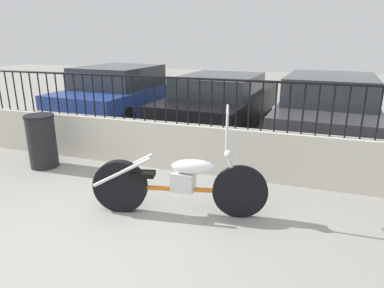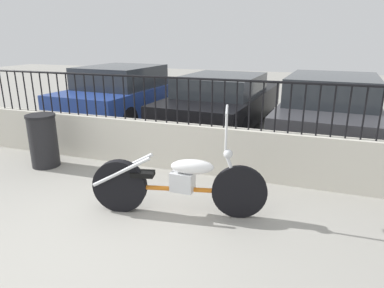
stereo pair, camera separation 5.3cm
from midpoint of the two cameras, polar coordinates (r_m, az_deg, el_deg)
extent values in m
plane|color=gray|center=(3.91, -18.03, -16.36)|extent=(40.00, 40.00, 0.00)
cube|color=beige|center=(5.66, -3.66, -0.35)|extent=(8.42, 0.18, 0.78)
cylinder|color=black|center=(7.44, -28.62, 7.90)|extent=(0.02, 0.02, 0.74)
cylinder|color=black|center=(7.30, -27.58, 7.90)|extent=(0.02, 0.02, 0.74)
cylinder|color=black|center=(7.16, -26.51, 7.90)|extent=(0.02, 0.02, 0.74)
cylinder|color=black|center=(7.03, -25.40, 7.90)|extent=(0.02, 0.02, 0.74)
cylinder|color=black|center=(6.89, -24.24, 7.89)|extent=(0.02, 0.02, 0.74)
cylinder|color=black|center=(6.77, -23.04, 7.89)|extent=(0.02, 0.02, 0.74)
cylinder|color=black|center=(6.64, -21.79, 7.87)|extent=(0.02, 0.02, 0.74)
cylinder|color=black|center=(6.52, -20.50, 7.85)|extent=(0.02, 0.02, 0.74)
cylinder|color=black|center=(6.40, -19.16, 7.83)|extent=(0.02, 0.02, 0.74)
cylinder|color=black|center=(6.28, -17.76, 7.80)|extent=(0.02, 0.02, 0.74)
cylinder|color=black|center=(6.17, -16.32, 7.77)|extent=(0.02, 0.02, 0.74)
cylinder|color=black|center=(6.06, -14.82, 7.73)|extent=(0.02, 0.02, 0.74)
cylinder|color=black|center=(5.96, -13.28, 7.68)|extent=(0.02, 0.02, 0.74)
cylinder|color=black|center=(5.86, -11.67, 7.63)|extent=(0.02, 0.02, 0.74)
cylinder|color=black|center=(5.77, -10.02, 7.57)|extent=(0.02, 0.02, 0.74)
cylinder|color=black|center=(5.68, -8.31, 7.50)|extent=(0.02, 0.02, 0.74)
cylinder|color=black|center=(5.59, -6.55, 7.42)|extent=(0.02, 0.02, 0.74)
cylinder|color=black|center=(5.51, -4.74, 7.33)|extent=(0.02, 0.02, 0.74)
cylinder|color=black|center=(5.44, -2.87, 7.23)|extent=(0.02, 0.02, 0.74)
cylinder|color=black|center=(5.37, -0.96, 7.12)|extent=(0.02, 0.02, 0.74)
cylinder|color=black|center=(5.31, 0.99, 7.00)|extent=(0.02, 0.02, 0.74)
cylinder|color=black|center=(5.26, 2.99, 6.87)|extent=(0.02, 0.02, 0.74)
cylinder|color=black|center=(5.21, 5.03, 6.72)|extent=(0.02, 0.02, 0.74)
cylinder|color=black|center=(5.17, 7.10, 6.57)|extent=(0.02, 0.02, 0.74)
cylinder|color=black|center=(5.13, 9.20, 6.40)|extent=(0.02, 0.02, 0.74)
cylinder|color=black|center=(5.10, 11.33, 6.23)|extent=(0.02, 0.02, 0.74)
cylinder|color=black|center=(5.08, 13.47, 6.04)|extent=(0.02, 0.02, 0.74)
cylinder|color=black|center=(5.07, 15.63, 5.85)|extent=(0.02, 0.02, 0.74)
cylinder|color=black|center=(5.06, 17.80, 5.64)|extent=(0.02, 0.02, 0.74)
cylinder|color=black|center=(5.06, 19.97, 5.43)|extent=(0.02, 0.02, 0.74)
cylinder|color=black|center=(5.07, 22.13, 5.21)|extent=(0.02, 0.02, 0.74)
cylinder|color=black|center=(5.08, 24.28, 4.98)|extent=(0.02, 0.02, 0.74)
cylinder|color=black|center=(5.10, 26.42, 4.75)|extent=(0.02, 0.02, 0.74)
cylinder|color=black|center=(5.13, 28.53, 4.51)|extent=(0.02, 0.02, 0.74)
cylinder|color=black|center=(5.43, -3.89, 10.96)|extent=(8.42, 0.04, 0.04)
cylinder|color=black|center=(4.20, 7.65, -7.89)|extent=(0.66, 0.22, 0.67)
cylinder|color=black|center=(4.40, -12.19, -6.92)|extent=(0.69, 0.26, 0.68)
cylinder|color=orange|center=(4.23, -2.52, -7.51)|extent=(1.34, 0.36, 0.06)
cube|color=silver|center=(4.19, -1.86, -6.30)|extent=(0.28, 0.18, 0.24)
ellipsoid|color=white|center=(4.10, -0.22, -3.81)|extent=(0.55, 0.31, 0.18)
cube|color=black|center=(4.25, -8.48, -4.97)|extent=(0.31, 0.22, 0.06)
cylinder|color=silver|center=(4.09, 6.52, -4.69)|extent=(0.23, 0.09, 0.51)
sphere|color=silver|center=(4.01, 5.78, -1.62)|extent=(0.11, 0.11, 0.11)
cylinder|color=silver|center=(3.93, 5.46, 2.12)|extent=(0.03, 0.03, 0.50)
cylinder|color=silver|center=(3.88, 5.57, 5.69)|extent=(0.15, 0.51, 0.03)
cylinder|color=silver|center=(4.24, -12.02, -4.63)|extent=(0.73, 0.21, 0.42)
cylinder|color=silver|center=(4.36, -11.47, -3.95)|extent=(0.73, 0.21, 0.42)
cylinder|color=black|center=(6.27, -23.93, 0.25)|extent=(0.46, 0.46, 0.86)
cylinder|color=black|center=(6.16, -24.44, 4.23)|extent=(0.48, 0.48, 0.04)
cylinder|color=black|center=(10.82, -11.49, 7.51)|extent=(0.15, 0.65, 0.64)
cylinder|color=black|center=(9.96, -3.00, 7.00)|extent=(0.15, 0.65, 0.64)
cylinder|color=black|center=(8.87, -20.55, 4.62)|extent=(0.15, 0.65, 0.64)
cylinder|color=black|center=(7.80, -10.99, 3.78)|extent=(0.15, 0.65, 0.64)
cube|color=navy|center=(9.26, -11.37, 7.43)|extent=(2.10, 4.18, 0.65)
cube|color=#2D3338|center=(9.01, -12.32, 10.89)|extent=(1.79, 2.05, 0.53)
cylinder|color=black|center=(9.97, 2.67, 7.01)|extent=(0.15, 0.65, 0.64)
cylinder|color=black|center=(9.52, 12.46, 6.14)|extent=(0.15, 0.65, 0.64)
cylinder|color=black|center=(7.43, -4.91, 3.36)|extent=(0.15, 0.65, 0.64)
cylinder|color=black|center=(6.83, 7.97, 1.99)|extent=(0.15, 0.65, 0.64)
cube|color=black|center=(8.33, 4.87, 6.50)|extent=(2.12, 4.67, 0.61)
cube|color=#2D3338|center=(8.04, 4.46, 9.86)|extent=(1.78, 2.29, 0.42)
cylinder|color=black|center=(9.27, 16.26, 5.54)|extent=(0.15, 0.65, 0.64)
cylinder|color=black|center=(9.24, 26.93, 4.31)|extent=(0.15, 0.65, 0.64)
cylinder|color=black|center=(6.63, 13.29, 1.23)|extent=(0.15, 0.65, 0.64)
cylinder|color=black|center=(6.60, 28.18, -0.51)|extent=(0.15, 0.65, 0.64)
cube|color=#38383D|center=(7.83, 21.41, 4.65)|extent=(2.12, 4.51, 0.61)
cube|color=#2D3338|center=(7.52, 21.82, 8.57)|extent=(1.79, 2.22, 0.53)
camera|label=1|loc=(0.03, -90.32, -0.10)|focal=32.00mm
camera|label=2|loc=(0.03, 89.68, 0.10)|focal=32.00mm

